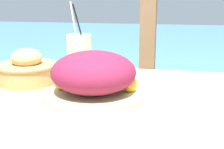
{
  "coord_description": "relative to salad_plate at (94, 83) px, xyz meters",
  "views": [
    {
      "loc": [
        0.13,
        -0.79,
        1.01
      ],
      "look_at": [
        -0.04,
        0.02,
        0.8
      ],
      "focal_mm": 50.0,
      "sensor_mm": 36.0,
      "label": 1
    }
  ],
  "objects": [
    {
      "name": "drink_glass",
      "position": [
        -0.12,
        0.27,
        0.01
      ],
      "size": [
        0.08,
        0.08,
        0.25
      ],
      "color": "beige",
      "rests_on": "patio_table"
    },
    {
      "name": "knife",
      "position": [
        0.26,
        -0.03,
        -0.06
      ],
      "size": [
        0.04,
        0.18,
        0.0
      ],
      "color": "silver",
      "rests_on": "patio_table"
    },
    {
      "name": "railing_fence",
      "position": [
        0.06,
        0.71,
        0.04
      ],
      "size": [
        2.8,
        0.08,
        1.14
      ],
      "color": "brown",
      "rests_on": "ground_plane"
    },
    {
      "name": "sea_backdrop",
      "position": [
        0.06,
        3.21,
        -0.55
      ],
      "size": [
        12.0,
        4.0,
        0.52
      ],
      "color": "teal",
      "rests_on": "ground_plane"
    },
    {
      "name": "fork",
      "position": [
        0.22,
        0.01,
        -0.06
      ],
      "size": [
        0.03,
        0.18,
        0.0
      ],
      "color": "silver",
      "rests_on": "patio_table"
    },
    {
      "name": "patio_table",
      "position": [
        0.06,
        0.08,
        -0.18
      ],
      "size": [
        1.03,
        0.73,
        0.74
      ],
      "color": "tan",
      "rests_on": "ground_plane"
    },
    {
      "name": "salad_plate",
      "position": [
        0.0,
        0.0,
        0.0
      ],
      "size": [
        0.29,
        0.29,
        0.14
      ],
      "color": "white",
      "rests_on": "patio_table"
    },
    {
      "name": "bread_basket",
      "position": [
        -0.26,
        0.17,
        -0.02
      ],
      "size": [
        0.19,
        0.19,
        0.11
      ],
      "color": "tan",
      "rests_on": "patio_table"
    }
  ]
}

